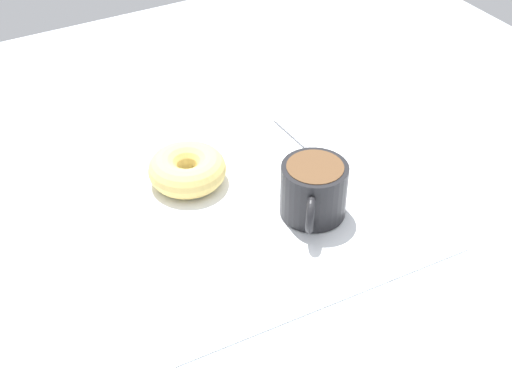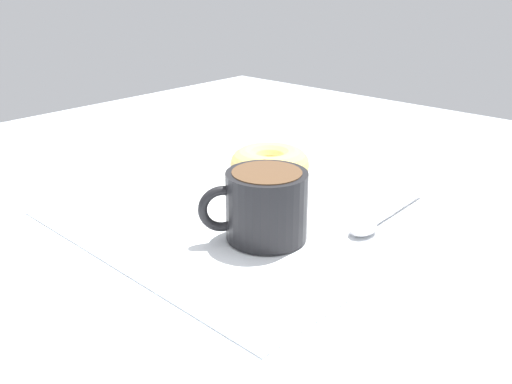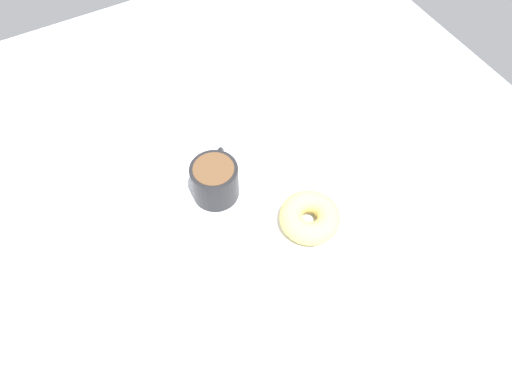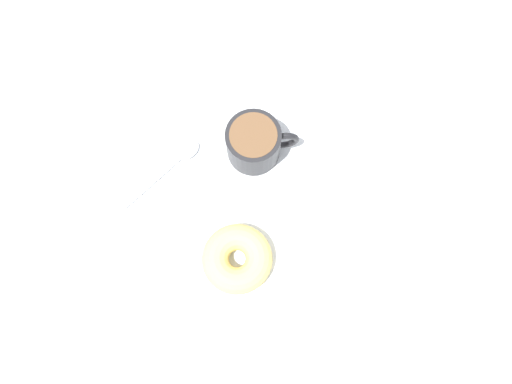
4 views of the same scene
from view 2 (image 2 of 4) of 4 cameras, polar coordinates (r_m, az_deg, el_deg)
name	(u,v)px [view 2 (image 2 of 4)]	position (r cm, az deg, el deg)	size (l,w,h in cm)	color
ground_plane	(265,232)	(59.36, 0.92, -4.02)	(120.00, 120.00, 2.00)	#B2BCC6
napkin	(256,210)	(61.58, 0.00, -1.86)	(35.22, 35.22, 0.30)	white
coffee_cup	(265,204)	(53.93, 0.88, -1.20)	(8.23, 9.39, 6.71)	black
donut	(270,164)	(69.80, 1.38, 2.80)	(9.72, 9.72, 3.72)	#E5C66B
spoon	(374,222)	(58.74, 11.73, -2.97)	(2.50, 14.25, 0.90)	silver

